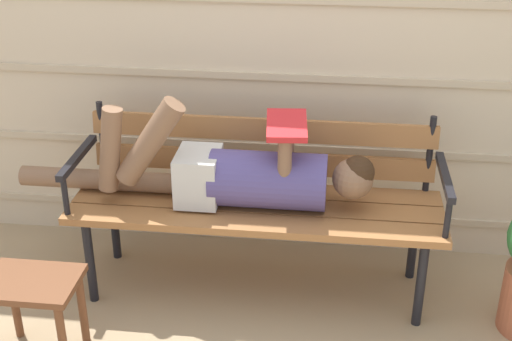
% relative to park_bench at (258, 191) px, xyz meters
% --- Properties ---
extents(ground_plane, '(12.00, 12.00, 0.00)m').
position_rel_park_bench_xyz_m(ground_plane, '(-0.00, -0.21, -0.51)').
color(ground_plane, tan).
extents(house_siding, '(4.94, 0.08, 2.32)m').
position_rel_park_bench_xyz_m(house_siding, '(-0.00, 0.42, 0.65)').
color(house_siding, beige).
rests_on(house_siding, ground).
extents(park_bench, '(1.77, 0.52, 0.87)m').
position_rel_park_bench_xyz_m(park_bench, '(0.00, 0.00, 0.00)').
color(park_bench, '#9E6638').
rests_on(park_bench, ground).
extents(reclining_person, '(1.72, 0.27, 0.55)m').
position_rel_park_bench_xyz_m(reclining_person, '(-0.09, -0.07, 0.13)').
color(reclining_person, '#514784').
extents(footstool, '(0.39, 0.29, 0.40)m').
position_rel_park_bench_xyz_m(footstool, '(-0.87, -0.68, -0.20)').
color(footstool, brown).
rests_on(footstool, ground).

